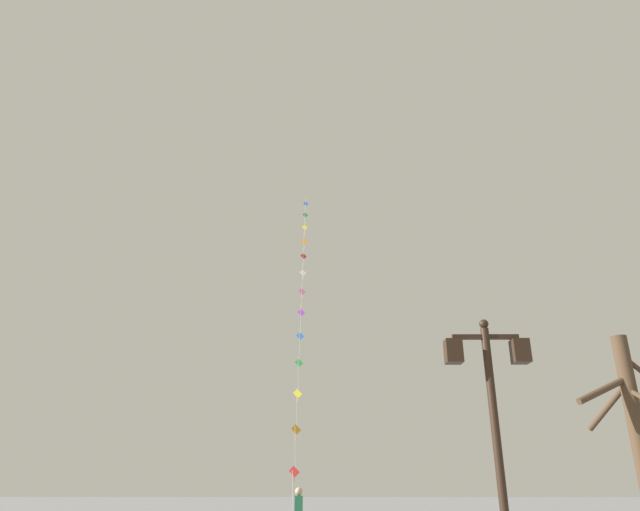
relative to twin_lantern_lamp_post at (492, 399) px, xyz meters
name	(u,v)px	position (x,y,z in m)	size (l,w,h in m)	color
twin_lantern_lamp_post	(492,399)	(0.00, 0.00, 0.00)	(1.42, 0.28, 4.44)	black
kite_train	(302,302)	(-3.92, 18.16, 7.32)	(0.62, 16.66, 20.39)	brown
bare_tree	(639,445)	(3.41, 2.20, -0.60)	(2.26, 2.20, 4.68)	#4C3826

